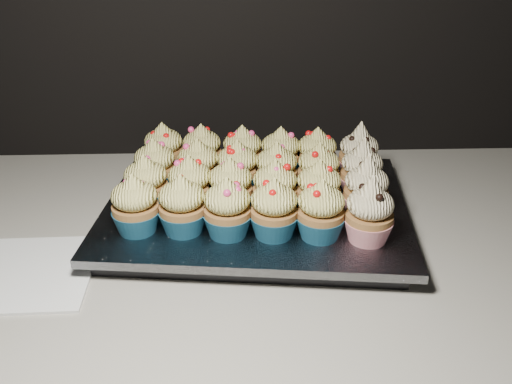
% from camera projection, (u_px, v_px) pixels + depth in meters
% --- Properties ---
extents(worktop, '(2.44, 0.64, 0.04)m').
position_uv_depth(worktop, '(158.00, 249.00, 0.82)').
color(worktop, beige).
rests_on(worktop, cabinet).
extents(napkin, '(0.17, 0.17, 0.00)m').
position_uv_depth(napkin, '(28.00, 273.00, 0.73)').
color(napkin, white).
rests_on(napkin, worktop).
extents(baking_tray, '(0.43, 0.35, 0.02)m').
position_uv_depth(baking_tray, '(256.00, 215.00, 0.85)').
color(baking_tray, black).
rests_on(baking_tray, worktop).
extents(foil_lining, '(0.47, 0.38, 0.01)m').
position_uv_depth(foil_lining, '(256.00, 205.00, 0.84)').
color(foil_lining, silver).
rests_on(foil_lining, baking_tray).
extents(cupcake_0, '(0.06, 0.06, 0.08)m').
position_uv_depth(cupcake_0, '(135.00, 206.00, 0.74)').
color(cupcake_0, '#1A597A').
rests_on(cupcake_0, foil_lining).
extents(cupcake_1, '(0.06, 0.06, 0.08)m').
position_uv_depth(cupcake_1, '(182.00, 206.00, 0.74)').
color(cupcake_1, '#1A597A').
rests_on(cupcake_1, foil_lining).
extents(cupcake_2, '(0.06, 0.06, 0.08)m').
position_uv_depth(cupcake_2, '(227.00, 209.00, 0.74)').
color(cupcake_2, '#1A597A').
rests_on(cupcake_2, foil_lining).
extents(cupcake_3, '(0.06, 0.06, 0.08)m').
position_uv_depth(cupcake_3, '(274.00, 210.00, 0.73)').
color(cupcake_3, '#1A597A').
rests_on(cupcake_3, foil_lining).
extents(cupcake_4, '(0.06, 0.06, 0.08)m').
position_uv_depth(cupcake_4, '(321.00, 211.00, 0.73)').
color(cupcake_4, '#1A597A').
rests_on(cupcake_4, foil_lining).
extents(cupcake_5, '(0.06, 0.06, 0.10)m').
position_uv_depth(cupcake_5, '(370.00, 213.00, 0.72)').
color(cupcake_5, red).
rests_on(cupcake_5, foil_lining).
extents(cupcake_6, '(0.06, 0.06, 0.08)m').
position_uv_depth(cupcake_6, '(146.00, 185.00, 0.80)').
color(cupcake_6, '#1A597A').
rests_on(cupcake_6, foil_lining).
extents(cupcake_7, '(0.06, 0.06, 0.08)m').
position_uv_depth(cupcake_7, '(190.00, 186.00, 0.80)').
color(cupcake_7, '#1A597A').
rests_on(cupcake_7, foil_lining).
extents(cupcake_8, '(0.06, 0.06, 0.08)m').
position_uv_depth(cupcake_8, '(230.00, 188.00, 0.79)').
color(cupcake_8, '#1A597A').
rests_on(cupcake_8, foil_lining).
extents(cupcake_9, '(0.06, 0.06, 0.08)m').
position_uv_depth(cupcake_9, '(275.00, 190.00, 0.79)').
color(cupcake_9, '#1A597A').
rests_on(cupcake_9, foil_lining).
extents(cupcake_10, '(0.06, 0.06, 0.08)m').
position_uv_depth(cupcake_10, '(319.00, 190.00, 0.78)').
color(cupcake_10, '#1A597A').
rests_on(cupcake_10, foil_lining).
extents(cupcake_11, '(0.06, 0.06, 0.10)m').
position_uv_depth(cupcake_11, '(366.00, 190.00, 0.78)').
color(cupcake_11, red).
rests_on(cupcake_11, foil_lining).
extents(cupcake_12, '(0.06, 0.06, 0.08)m').
position_uv_depth(cupcake_12, '(155.00, 167.00, 0.85)').
color(cupcake_12, '#1A597A').
rests_on(cupcake_12, foil_lining).
extents(cupcake_13, '(0.06, 0.06, 0.08)m').
position_uv_depth(cupcake_13, '(198.00, 167.00, 0.85)').
color(cupcake_13, '#1A597A').
rests_on(cupcake_13, foil_lining).
extents(cupcake_14, '(0.06, 0.06, 0.08)m').
position_uv_depth(cupcake_14, '(238.00, 168.00, 0.85)').
color(cupcake_14, '#1A597A').
rests_on(cupcake_14, foil_lining).
extents(cupcake_15, '(0.06, 0.06, 0.08)m').
position_uv_depth(cupcake_15, '(276.00, 171.00, 0.84)').
color(cupcake_15, '#1A597A').
rests_on(cupcake_15, foil_lining).
extents(cupcake_16, '(0.06, 0.06, 0.08)m').
position_uv_depth(cupcake_16, '(318.00, 172.00, 0.84)').
color(cupcake_16, '#1A597A').
rests_on(cupcake_16, foil_lining).
extents(cupcake_17, '(0.06, 0.06, 0.10)m').
position_uv_depth(cupcake_17, '(362.00, 171.00, 0.83)').
color(cupcake_17, red).
rests_on(cupcake_17, foil_lining).
extents(cupcake_18, '(0.06, 0.06, 0.08)m').
position_uv_depth(cupcake_18, '(164.00, 150.00, 0.91)').
color(cupcake_18, '#1A597A').
rests_on(cupcake_18, foil_lining).
extents(cupcake_19, '(0.06, 0.06, 0.08)m').
position_uv_depth(cupcake_19, '(202.00, 151.00, 0.90)').
color(cupcake_19, '#1A597A').
rests_on(cupcake_19, foil_lining).
extents(cupcake_20, '(0.06, 0.06, 0.08)m').
position_uv_depth(cupcake_20, '(242.00, 153.00, 0.90)').
color(cupcake_20, '#1A597A').
rests_on(cupcake_20, foil_lining).
extents(cupcake_21, '(0.06, 0.06, 0.08)m').
position_uv_depth(cupcake_21, '(280.00, 154.00, 0.89)').
color(cupcake_21, '#1A597A').
rests_on(cupcake_21, foil_lining).
extents(cupcake_22, '(0.06, 0.06, 0.08)m').
position_uv_depth(cupcake_22, '(317.00, 155.00, 0.89)').
color(cupcake_22, '#1A597A').
rests_on(cupcake_22, foil_lining).
extents(cupcake_23, '(0.06, 0.06, 0.10)m').
position_uv_depth(cupcake_23, '(359.00, 154.00, 0.89)').
color(cupcake_23, red).
rests_on(cupcake_23, foil_lining).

